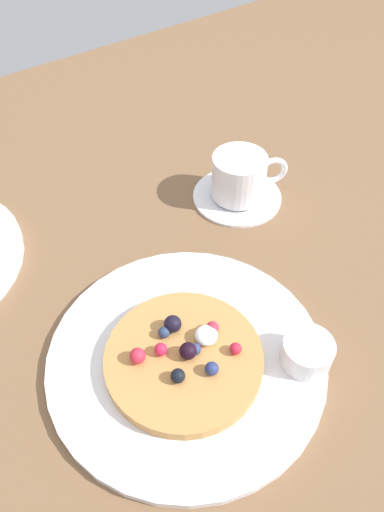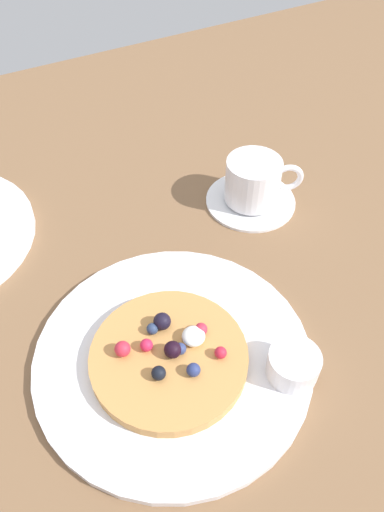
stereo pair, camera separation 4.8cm
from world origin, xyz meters
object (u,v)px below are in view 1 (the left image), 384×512
at_px(pancake_plate, 187,357).
at_px(coffee_saucer, 237,195).
at_px(syrup_ramekin, 307,352).
at_px(coffee_cup, 240,175).

height_order(pancake_plate, coffee_saucer, pancake_plate).
xyz_separation_m(pancake_plate, syrup_ramekin, (0.10, -0.08, 0.02)).
bearing_deg(pancake_plate, coffee_cup, 39.45).
distance_m(pancake_plate, syrup_ramekin, 0.12).
distance_m(syrup_ramekin, coffee_saucer, 0.27).
bearing_deg(coffee_cup, coffee_saucer, 154.19).
relative_size(pancake_plate, syrup_ramekin, 5.54).
xyz_separation_m(syrup_ramekin, coffee_saucer, (0.11, 0.25, -0.02)).
bearing_deg(coffee_saucer, pancake_plate, -140.20).
bearing_deg(coffee_saucer, coffee_cup, -25.81).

